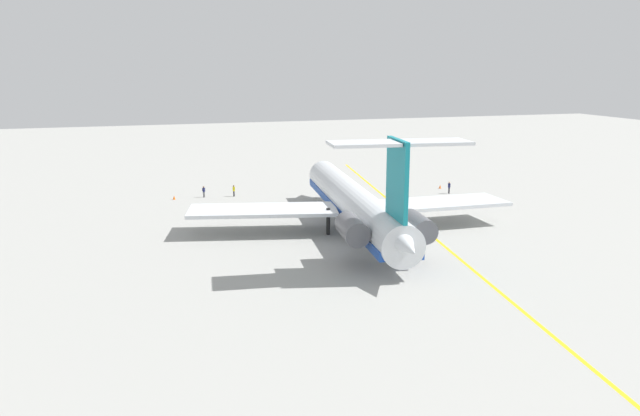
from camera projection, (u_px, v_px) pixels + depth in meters
ground at (393, 229)px, 72.68m from camera, size 282.55×282.55×0.00m
main_jetliner at (356, 204)px, 70.39m from camera, size 42.36×37.48×12.34m
ground_crew_near_nose at (449, 186)px, 92.68m from camera, size 0.43×0.29×1.79m
ground_crew_near_tail at (234, 189)px, 90.58m from camera, size 0.34×0.29×1.66m
ground_crew_portside at (204, 190)px, 90.00m from camera, size 0.26×0.42×1.64m
safety_cone_nose at (174, 198)px, 88.76m from camera, size 0.40×0.40×0.55m
safety_cone_wingtip at (440, 187)px, 96.68m from camera, size 0.40×0.40×0.55m
taxiway_centreline at (419, 225)px, 74.69m from camera, size 92.56×15.00×0.01m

